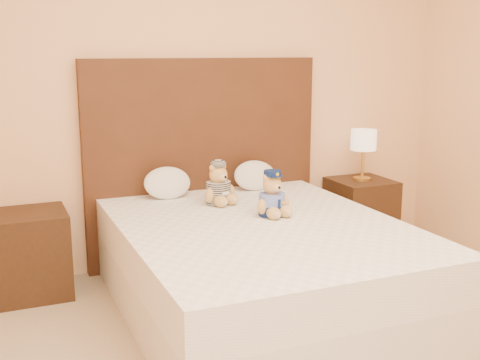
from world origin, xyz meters
The scene contains 9 objects.
bed centered at (0.00, 1.20, 0.28)m, with size 1.60×2.00×0.55m.
headboard centered at (0.00, 2.21, 0.75)m, with size 1.75×0.08×1.50m, color #452414.
nightstand_left centered at (-1.25, 2.00, 0.28)m, with size 0.45×0.45×0.55m, color #361E11.
nightstand_right centered at (1.25, 2.00, 0.28)m, with size 0.45×0.45×0.55m, color #361E11.
lamp centered at (1.25, 2.00, 0.85)m, with size 0.20×0.20×0.40m.
teddy_police centered at (0.13, 1.34, 0.69)m, with size 0.24×0.23×0.28m, color #C2814B, non-canonical shape.
teddy_prisoner centered at (-0.07, 1.74, 0.69)m, with size 0.25×0.24×0.28m, color #C2814B, non-canonical shape.
pillow_left centered at (-0.33, 2.03, 0.67)m, with size 0.33×0.21×0.23m, color white.
pillow_right centered at (0.33, 2.03, 0.66)m, with size 0.33×0.21×0.23m, color white.
Camera 1 is at (-1.45, -1.90, 1.55)m, focal length 45.00 mm.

